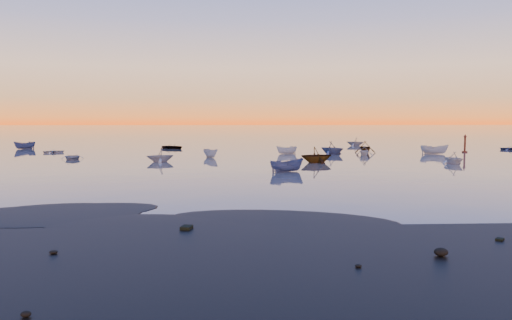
{
  "coord_description": "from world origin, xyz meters",
  "views": [
    {
      "loc": [
        -4.07,
        -28.99,
        5.75
      ],
      "look_at": [
        -1.21,
        28.0,
        0.96
      ],
      "focal_mm": 35.0,
      "sensor_mm": 36.0,
      "label": 1
    }
  ],
  "objects": [
    {
      "name": "channel_marker",
      "position": [
        35.35,
        53.07,
        1.26
      ],
      "size": [
        0.9,
        0.9,
        3.19
      ],
      "color": "#471A0F",
      "rests_on": "ground"
    },
    {
      "name": "boat_near_left",
      "position": [
        -26.26,
        41.66,
        0.0
      ],
      "size": [
        4.53,
        2.84,
        1.05
      ],
      "primitive_type": "imported",
      "rotation": [
        0.0,
        0.0,
        0.28
      ],
      "color": "gray",
      "rests_on": "ground"
    },
    {
      "name": "ground",
      "position": [
        0.0,
        100.0,
        0.0
      ],
      "size": [
        600.0,
        600.0,
        0.0
      ],
      "primitive_type": "plane",
      "color": "#685E56",
      "rests_on": "ground"
    },
    {
      "name": "boat_near_right",
      "position": [
        24.07,
        32.59,
        0.0
      ],
      "size": [
        3.66,
        2.55,
        1.17
      ],
      "primitive_type": "imported",
      "rotation": [
        0.0,
        0.0,
        3.49
      ],
      "color": "#BABAB6",
      "rests_on": "ground"
    },
    {
      "name": "boat_near_center",
      "position": [
        1.9,
        24.0,
        0.0
      ],
      "size": [
        3.07,
        4.38,
        1.4
      ],
      "primitive_type": "imported",
      "rotation": [
        0.0,
        0.0,
        1.95
      ],
      "color": "#3B4870",
      "rests_on": "ground"
    },
    {
      "name": "mud_lobes",
      "position": [
        0.0,
        -1.0,
        0.01
      ],
      "size": [
        140.0,
        6.0,
        0.07
      ],
      "primitive_type": null,
      "color": "black",
      "rests_on": "ground"
    },
    {
      "name": "moored_fleet",
      "position": [
        0.0,
        53.0,
        0.0
      ],
      "size": [
        124.0,
        58.0,
        1.2
      ],
      "primitive_type": null,
      "color": "#BABAB6",
      "rests_on": "ground"
    }
  ]
}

